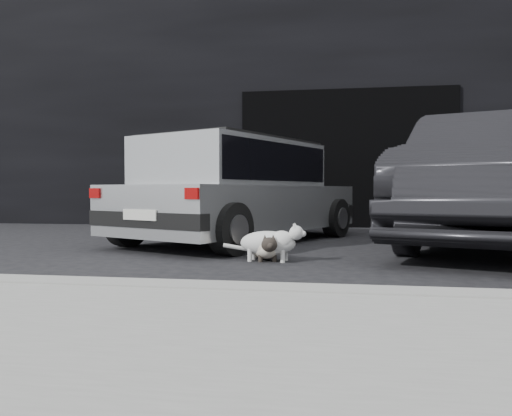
# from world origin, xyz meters

# --- Properties ---
(ground) EXTENTS (80.00, 80.00, 0.00)m
(ground) POSITION_xyz_m (0.00, 0.00, 0.00)
(ground) COLOR black
(ground) RESTS_ON ground
(building_facade) EXTENTS (34.00, 4.00, 5.00)m
(building_facade) POSITION_xyz_m (1.00, 6.00, 2.50)
(building_facade) COLOR black
(building_facade) RESTS_ON ground
(garage_opening) EXTENTS (4.00, 0.10, 2.60)m
(garage_opening) POSITION_xyz_m (1.00, 3.99, 1.30)
(garage_opening) COLOR black
(garage_opening) RESTS_ON ground
(curb) EXTENTS (18.00, 0.25, 0.12)m
(curb) POSITION_xyz_m (1.00, -2.60, 0.06)
(curb) COLOR gray
(curb) RESTS_ON ground
(sidewalk) EXTENTS (18.00, 2.20, 0.11)m
(sidewalk) POSITION_xyz_m (1.00, -3.80, 0.06)
(sidewalk) COLOR gray
(sidewalk) RESTS_ON ground
(silver_hatchback) EXTENTS (3.08, 4.09, 1.38)m
(silver_hatchback) POSITION_xyz_m (-0.51, 1.06, 0.75)
(silver_hatchback) COLOR silver
(silver_hatchback) RESTS_ON ground
(second_car) EXTENTS (3.38, 5.48, 1.70)m
(second_car) POSITION_xyz_m (2.78, 1.04, 0.85)
(second_car) COLOR black
(second_car) RESTS_ON ground
(cat_siamese) EXTENTS (0.42, 0.78, 0.28)m
(cat_siamese) POSITION_xyz_m (0.12, -0.67, 0.13)
(cat_siamese) COLOR beige
(cat_siamese) RESTS_ON ground
(cat_white) EXTENTS (0.83, 0.33, 0.39)m
(cat_white) POSITION_xyz_m (0.18, -0.73, 0.19)
(cat_white) COLOR silver
(cat_white) RESTS_ON ground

